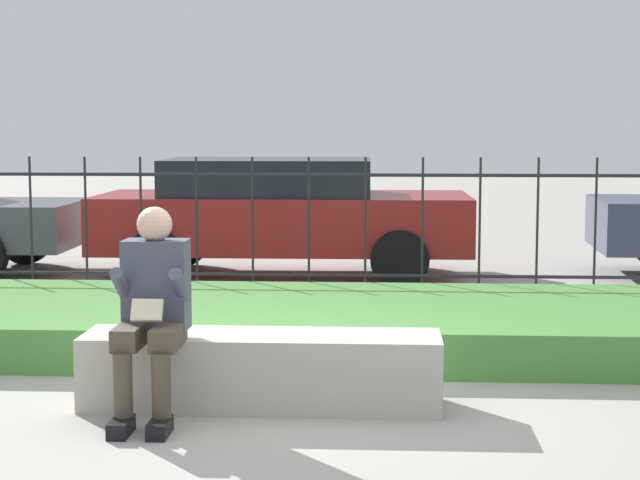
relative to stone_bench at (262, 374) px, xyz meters
The scene contains 6 objects.
ground_plane 0.20m from the stone_bench, ahead, with size 60.00×60.00×0.00m, color #A8A399.
stone_bench is the anchor object (origin of this frame).
person_seated_reader 0.83m from the stone_bench, 153.77° to the right, with size 0.42×0.73×1.25m.
grass_berm 1.89m from the stone_bench, 89.25° to the left, with size 10.20×2.39×0.32m.
iron_fence 3.84m from the stone_bench, 89.63° to the left, with size 8.20×0.03×1.43m.
car_parked_center 5.75m from the stone_bench, 94.37° to the left, with size 4.24×1.99×1.35m.
Camera 1 is at (0.72, -6.44, 1.73)m, focal length 60.00 mm.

